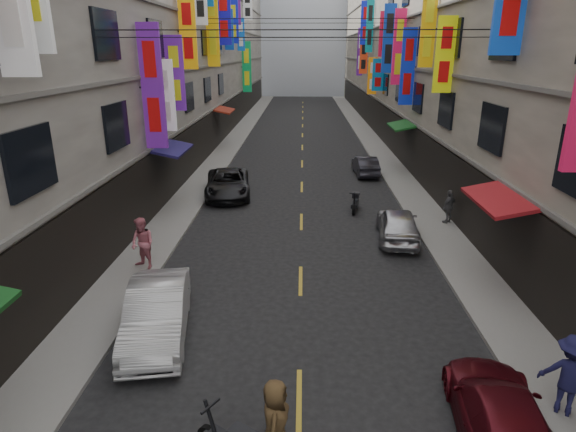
# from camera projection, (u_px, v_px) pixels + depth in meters

# --- Properties ---
(sidewalk_left) EXTENTS (2.00, 90.00, 0.12)m
(sidewalk_left) POSITION_uv_depth(u_px,v_px,m) (229.00, 146.00, 39.35)
(sidewalk_left) COLOR slate
(sidewalk_left) RESTS_ON ground
(sidewalk_right) EXTENTS (2.00, 90.00, 0.12)m
(sidewalk_right) POSITION_uv_depth(u_px,v_px,m) (376.00, 147.00, 39.00)
(sidewalk_right) COLOR slate
(sidewalk_right) RESTS_ON ground
(building_row_left) EXTENTS (10.14, 90.00, 19.00)m
(building_row_left) POSITION_uv_depth(u_px,v_px,m) (146.00, 23.00, 36.45)
(building_row_left) COLOR #9A968C
(building_row_left) RESTS_ON ground
(building_row_right) EXTENTS (10.14, 90.00, 19.00)m
(building_row_right) POSITION_uv_depth(u_px,v_px,m) (465.00, 22.00, 35.76)
(building_row_right) COLOR #ADA291
(building_row_right) RESTS_ON ground
(haze_block) EXTENTS (18.00, 8.00, 22.00)m
(haze_block) POSITION_uv_depth(u_px,v_px,m) (304.00, 29.00, 82.86)
(haze_block) COLOR silver
(haze_block) RESTS_ON ground
(shop_signage) EXTENTS (14.00, 55.00, 12.40)m
(shop_signage) POSITION_uv_depth(u_px,v_px,m) (299.00, 23.00, 29.30)
(shop_signage) COLOR #1E10C2
(shop_signage) RESTS_ON ground
(street_awnings) EXTENTS (13.99, 35.20, 0.41)m
(street_awnings) POSITION_uv_depth(u_px,v_px,m) (276.00, 149.00, 23.13)
(street_awnings) COLOR #144E1A
(street_awnings) RESTS_ON ground
(overhead_cables) EXTENTS (14.00, 38.04, 1.24)m
(overhead_cables) POSITION_uv_depth(u_px,v_px,m) (303.00, 24.00, 24.98)
(overhead_cables) COLOR black
(overhead_cables) RESTS_ON ground
(lane_markings) EXTENTS (0.12, 80.20, 0.01)m
(lane_markings) POSITION_uv_depth(u_px,v_px,m) (302.00, 155.00, 36.36)
(lane_markings) COLOR gold
(lane_markings) RESTS_ON ground
(scooter_far_right) EXTENTS (0.61, 1.79, 1.14)m
(scooter_far_right) POSITION_uv_depth(u_px,v_px,m) (355.00, 202.00, 23.56)
(scooter_far_right) COLOR black
(scooter_far_right) RESTS_ON ground
(car_left_mid) EXTENTS (2.26, 4.60, 1.45)m
(car_left_mid) POSITION_uv_depth(u_px,v_px,m) (157.00, 313.00, 13.08)
(car_left_mid) COLOR silver
(car_left_mid) RESTS_ON ground
(car_left_far) EXTENTS (2.94, 5.24, 1.38)m
(car_left_far) POSITION_uv_depth(u_px,v_px,m) (228.00, 183.00, 25.95)
(car_left_far) COLOR black
(car_left_far) RESTS_ON ground
(car_right_near) EXTENTS (2.21, 4.43, 1.24)m
(car_right_near) POSITION_uv_depth(u_px,v_px,m) (501.00, 417.00, 9.50)
(car_right_near) COLOR #550E17
(car_right_near) RESTS_ON ground
(car_right_mid) EXTENTS (2.00, 4.16, 1.37)m
(car_right_mid) POSITION_uv_depth(u_px,v_px,m) (398.00, 224.00, 19.90)
(car_right_mid) COLOR silver
(car_right_mid) RESTS_ON ground
(car_right_far) EXTENTS (1.45, 3.70, 1.20)m
(car_right_far) POSITION_uv_depth(u_px,v_px,m) (365.00, 165.00, 30.38)
(car_right_far) COLOR #292830
(car_right_far) RESTS_ON ground
(pedestrian_lfar) EXTENTS (1.10, 1.00, 1.86)m
(pedestrian_lfar) POSITION_uv_depth(u_px,v_px,m) (143.00, 243.00, 16.91)
(pedestrian_lfar) COLOR #CE6D7C
(pedestrian_lfar) RESTS_ON sidewalk_left
(pedestrian_rnear) EXTENTS (1.33, 1.17, 1.84)m
(pedestrian_rnear) POSITION_uv_depth(u_px,v_px,m) (570.00, 375.00, 10.07)
(pedestrian_rnear) COLOR #16153A
(pedestrian_rnear) RESTS_ON sidewalk_right
(pedestrian_rfar) EXTENTS (1.01, 0.98, 1.53)m
(pedestrian_rfar) POSITION_uv_depth(u_px,v_px,m) (449.00, 206.00, 21.47)
(pedestrian_rfar) COLOR #525254
(pedestrian_rfar) RESTS_ON sidewalk_right
(pedestrian_crossing) EXTENTS (0.63, 0.89, 1.74)m
(pedestrian_crossing) POSITION_uv_depth(u_px,v_px,m) (275.00, 421.00, 9.05)
(pedestrian_crossing) COLOR #4D381E
(pedestrian_crossing) RESTS_ON ground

